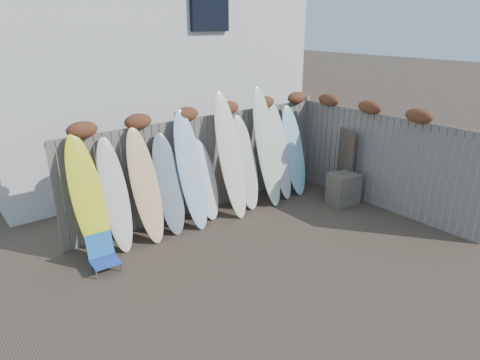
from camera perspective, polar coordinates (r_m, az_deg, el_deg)
ground at (r=7.57m, az=5.73°, el=-9.63°), size 80.00×80.00×0.00m
back_fence at (r=8.84m, az=-4.51°, el=3.33°), size 6.05×0.28×2.24m
right_fence at (r=9.44m, az=18.16°, el=3.19°), size 0.28×4.40×2.24m
house at (r=12.28m, az=-14.31°, el=17.18°), size 8.50×5.50×6.33m
beach_chair at (r=7.33m, az=-17.87°, el=-9.32°), size 0.45×0.48×0.57m
wooden_crate at (r=9.59m, az=13.61°, el=-1.14°), size 0.67×0.60×0.69m
lattice_panel at (r=10.05m, az=13.30°, el=2.46°), size 0.43×0.96×1.54m
surfboard_0 at (r=7.43m, az=-19.58°, el=-2.37°), size 0.60×0.78×2.10m
surfboard_1 at (r=7.63m, az=-16.35°, el=-1.98°), size 0.50×0.71×1.95m
surfboard_2 at (r=7.79m, az=-12.52°, el=-0.77°), size 0.54×0.74×2.05m
surfboard_3 at (r=8.04m, az=-9.50°, el=-0.58°), size 0.57×0.70×1.87m
surfboard_4 at (r=8.17m, az=-6.58°, el=1.33°), size 0.56×0.81×2.24m
surfboard_5 at (r=8.56m, az=-4.72°, el=0.01°), size 0.57×0.61×1.60m
surfboard_6 at (r=8.59m, az=-1.30°, el=3.30°), size 0.58×0.90×2.49m
surfboard_7 at (r=9.01m, az=0.66°, el=2.31°), size 0.59×0.73×1.95m
surfboard_8 at (r=9.20m, az=3.58°, el=4.44°), size 0.59×0.91×2.49m
surfboard_9 at (r=9.59m, az=5.33°, el=3.86°), size 0.51×0.78×2.11m
surfboard_10 at (r=9.86m, az=7.17°, el=3.93°), size 0.60×0.76×2.00m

